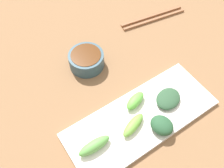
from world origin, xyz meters
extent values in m
cube|color=brown|center=(0.00, 0.00, 0.01)|extent=(2.10, 2.10, 0.02)
cylinder|color=#304C5B|center=(-0.15, -0.04, 0.04)|extent=(0.10, 0.10, 0.04)
cylinder|color=#502A0F|center=(-0.15, -0.04, 0.05)|extent=(0.09, 0.09, 0.03)
cube|color=white|center=(0.08, -0.02, 0.03)|extent=(0.15, 0.39, 0.01)
ellipsoid|color=#63BC45|center=(0.04, -0.01, 0.04)|extent=(0.05, 0.07, 0.03)
ellipsoid|color=#70B242|center=(0.09, -0.05, 0.04)|extent=(0.05, 0.08, 0.02)
ellipsoid|color=#2C4F33|center=(0.08, 0.07, 0.04)|extent=(0.08, 0.09, 0.02)
ellipsoid|color=#5EA34B|center=(0.08, -0.15, 0.05)|extent=(0.03, 0.08, 0.03)
ellipsoid|color=#275132|center=(0.13, 0.01, 0.05)|extent=(0.07, 0.06, 0.03)
cube|color=brown|center=(-0.21, 0.25, 0.02)|extent=(0.05, 0.23, 0.01)
cube|color=brown|center=(-0.19, 0.25, 0.02)|extent=(0.05, 0.23, 0.01)
camera|label=1|loc=(0.27, -0.24, 0.60)|focal=40.18mm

